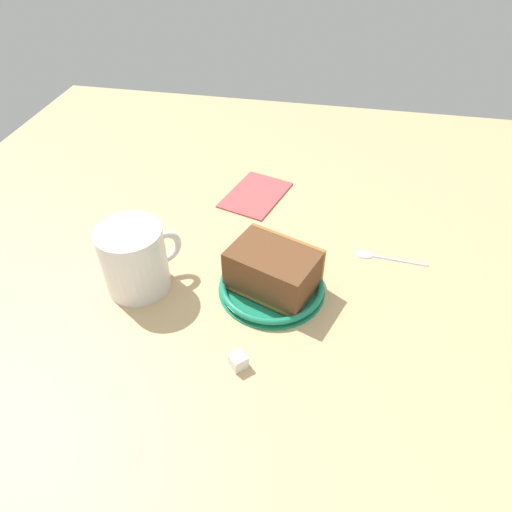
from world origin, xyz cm
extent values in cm
cube|color=tan|center=(0.00, 0.00, -1.58)|extent=(123.67, 123.67, 3.16)
cylinder|color=#1E8C66|center=(-3.46, 3.84, 0.33)|extent=(15.39, 15.39, 0.66)
torus|color=#1E8C66|center=(-3.46, 3.84, 1.13)|extent=(15.10, 15.10, 0.94)
cube|color=#9E662D|center=(-3.46, 3.84, 0.96)|extent=(13.75, 11.37, 0.60)
cube|color=brown|center=(-3.46, 3.84, 4.08)|extent=(13.75, 11.37, 5.65)
cube|color=#9E662D|center=(-4.93, -0.04, 4.08)|extent=(11.23, 4.74, 5.65)
cylinder|color=white|center=(15.68, 6.56, 5.01)|extent=(9.13, 9.13, 10.03)
cylinder|color=brown|center=(15.68, 6.56, 8.44)|extent=(8.03, 8.03, 0.40)
torus|color=white|center=(12.38, 3.41, 5.01)|extent=(4.60, 4.46, 5.41)
ellipsoid|color=silver|center=(-16.48, -6.45, 0.40)|extent=(3.15, 2.23, 0.80)
cylinder|color=silver|center=(-22.06, -6.01, 0.25)|extent=(8.21, 1.15, 0.50)
cube|color=#B24C4C|center=(3.44, -19.46, 0.30)|extent=(12.55, 15.34, 0.60)
cube|color=white|center=(-1.62, 17.61, 0.95)|extent=(2.69, 2.69, 1.90)
camera|label=1|loc=(-10.21, 50.54, 48.05)|focal=32.53mm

